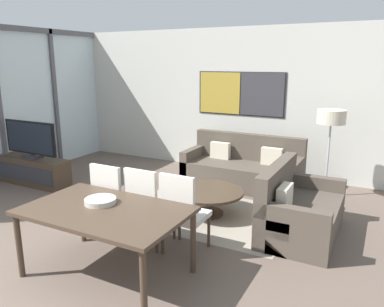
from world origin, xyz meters
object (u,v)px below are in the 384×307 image
(sofa_side, at_px, (296,212))
(television, at_px, (30,140))
(floor_lamp, at_px, (331,121))
(dining_chair_centre, at_px, (147,203))
(coffee_table, at_px, (208,196))
(dining_chair_right, at_px, (182,210))
(tv_console, at_px, (34,171))
(dining_table, at_px, (105,215))
(fruit_bowl, at_px, (100,200))
(dining_chair_left, at_px, (113,198))
(sofa_main, at_px, (243,170))

(sofa_side, bearing_deg, television, 92.30)
(floor_lamp, bearing_deg, television, -159.44)
(television, relative_size, dining_chair_centre, 1.22)
(coffee_table, distance_m, dining_chair_right, 1.22)
(tv_console, distance_m, dining_chair_centre, 3.27)
(dining_table, relative_size, fruit_bowl, 5.05)
(dining_chair_left, bearing_deg, floor_lamp, 53.01)
(fruit_bowl, xyz_separation_m, floor_lamp, (1.77, 3.38, 0.49))
(sofa_side, xyz_separation_m, dining_chair_right, (-1.03, -1.14, 0.25))
(dining_table, distance_m, dining_chair_left, 0.84)
(sofa_main, xyz_separation_m, coffee_table, (0.00, -1.48, -0.01))
(dining_chair_left, relative_size, floor_lamp, 0.68)
(sofa_main, bearing_deg, dining_chair_right, -84.97)
(sofa_main, xyz_separation_m, dining_table, (-0.24, -3.39, 0.37))
(coffee_table, relative_size, dining_table, 0.62)
(dining_table, height_order, floor_lamp, floor_lamp)
(sofa_main, bearing_deg, coffee_table, -90.00)
(coffee_table, height_order, dining_chair_left, dining_chair_left)
(fruit_bowl, bearing_deg, sofa_side, 47.41)
(tv_console, relative_size, television, 1.23)
(television, height_order, fruit_bowl, television)
(sofa_main, height_order, floor_lamp, floor_lamp)
(dining_chair_centre, xyz_separation_m, dining_chair_right, (0.47, 0.01, 0.00))
(dining_chair_right, bearing_deg, tv_console, 165.15)
(dining_chair_left, bearing_deg, dining_table, -55.47)
(sofa_main, bearing_deg, dining_table, -94.01)
(television, relative_size, dining_chair_right, 1.22)
(dining_chair_centre, bearing_deg, sofa_side, 37.47)
(sofa_main, bearing_deg, dining_chair_left, -104.66)
(television, relative_size, coffee_table, 1.15)
(tv_console, relative_size, dining_chair_right, 1.51)
(dining_chair_left, bearing_deg, coffee_table, 60.04)
(sofa_main, relative_size, dining_chair_left, 2.09)
(dining_chair_centre, bearing_deg, tv_console, 162.82)
(fruit_bowl, bearing_deg, dining_chair_left, 119.40)
(tv_console, bearing_deg, fruit_bowl, -28.21)
(dining_chair_centre, distance_m, fruit_bowl, 0.69)
(sofa_main, height_order, coffee_table, sofa_main)
(coffee_table, xyz_separation_m, dining_table, (-0.24, -1.91, 0.39))
(tv_console, distance_m, floor_lamp, 5.17)
(television, relative_size, dining_chair_left, 1.22)
(fruit_bowl, bearing_deg, dining_chair_centre, 77.64)
(dining_chair_left, distance_m, dining_chair_centre, 0.47)
(coffee_table, height_order, floor_lamp, floor_lamp)
(sofa_side, xyz_separation_m, fruit_bowl, (-1.64, -1.78, 0.47))
(sofa_side, bearing_deg, coffee_table, 88.50)
(sofa_main, relative_size, floor_lamp, 1.42)
(television, height_order, sofa_side, television)
(tv_console, distance_m, dining_chair_right, 3.72)
(tv_console, xyz_separation_m, coffee_table, (3.35, 0.22, 0.03))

